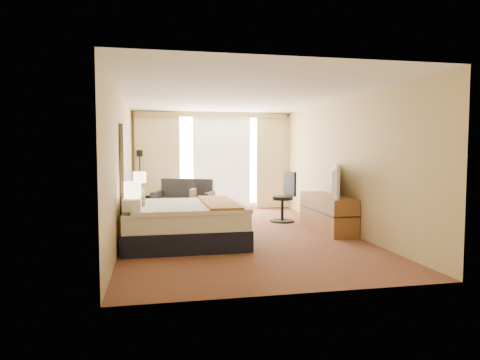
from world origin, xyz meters
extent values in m
cube|color=#55181A|center=(0.00, 0.00, 0.00)|extent=(4.20, 7.00, 0.02)
cube|color=silver|center=(0.00, 0.00, 2.60)|extent=(4.20, 7.00, 0.02)
cube|color=tan|center=(0.00, 3.50, 1.30)|extent=(4.20, 0.02, 2.60)
cube|color=tan|center=(0.00, -3.50, 1.30)|extent=(4.20, 0.02, 2.60)
cube|color=tan|center=(-2.10, 0.00, 1.30)|extent=(0.02, 7.00, 2.60)
cube|color=tan|center=(2.10, 0.00, 1.30)|extent=(0.02, 7.00, 2.60)
cube|color=black|center=(-2.06, 0.20, 1.28)|extent=(0.06, 1.85, 1.50)
cube|color=brown|center=(-1.87, -1.05, 0.28)|extent=(0.45, 0.52, 0.55)
cube|color=brown|center=(-1.87, 1.45, 0.28)|extent=(0.45, 0.52, 0.55)
cube|color=brown|center=(1.83, 0.00, 0.35)|extent=(0.50, 1.80, 0.70)
cube|color=white|center=(0.25, 3.47, 1.32)|extent=(2.30, 0.02, 2.30)
cube|color=beige|center=(-1.45, 3.38, 1.27)|extent=(1.15, 0.09, 2.50)
cube|color=beige|center=(1.65, 3.38, 1.27)|extent=(0.90, 0.09, 2.50)
cube|color=white|center=(0.25, 3.43, 1.27)|extent=(1.55, 0.04, 2.50)
cube|color=tan|center=(0.00, 3.34, 2.52)|extent=(4.00, 0.16, 0.12)
cube|color=black|center=(-1.05, -0.65, 0.17)|extent=(2.01, 1.82, 0.34)
cube|color=white|center=(-1.05, -0.65, 0.48)|extent=(1.97, 1.77, 0.29)
cube|color=white|center=(-0.97, -0.65, 0.65)|extent=(1.84, 1.84, 0.07)
cube|color=#BA792B|center=(-0.46, -0.65, 0.70)|extent=(0.53, 1.84, 0.04)
cube|color=white|center=(-1.88, -1.09, 0.77)|extent=(0.27, 0.75, 0.17)
cube|color=white|center=(-1.88, -0.21, 0.77)|extent=(0.27, 0.75, 0.17)
cube|color=beige|center=(-1.75, -0.65, 0.81)|extent=(0.10, 0.40, 0.35)
cube|color=#50161E|center=(-0.85, 2.45, 0.13)|extent=(1.60, 1.23, 0.25)
cube|color=#2E2E33|center=(-0.87, 2.40, 0.33)|extent=(1.45, 1.05, 0.16)
cube|color=#2E2E33|center=(-0.74, 2.73, 0.61)|extent=(1.28, 0.61, 0.56)
cube|color=#2E2E33|center=(-1.46, 2.69, 0.36)|extent=(0.37, 0.74, 0.46)
cube|color=#2E2E33|center=(-0.23, 2.21, 0.36)|extent=(0.37, 0.74, 0.46)
cube|color=beige|center=(-0.63, 2.31, 0.51)|extent=(0.21, 0.36, 0.32)
cube|color=black|center=(-1.90, 3.30, 0.01)|extent=(0.20, 0.20, 0.02)
cylinder|color=black|center=(-1.90, 3.30, 0.73)|extent=(0.03, 0.03, 1.42)
cube|color=black|center=(-1.90, 3.30, 1.52)|extent=(0.15, 0.15, 0.17)
cylinder|color=black|center=(1.25, 1.15, 0.02)|extent=(0.54, 0.54, 0.03)
cylinder|color=black|center=(1.25, 1.15, 0.28)|extent=(0.06, 0.06, 0.49)
cylinder|color=black|center=(1.25, 1.15, 0.53)|extent=(0.48, 0.48, 0.08)
cube|color=black|center=(1.44, 1.21, 0.84)|extent=(0.17, 0.43, 0.54)
cube|color=black|center=(-1.88, -1.08, 0.57)|extent=(0.09, 0.09, 0.04)
cylinder|color=black|center=(-1.88, -1.08, 0.75)|extent=(0.03, 0.03, 0.33)
cylinder|color=#FFEBBF|center=(-1.88, -1.08, 0.99)|extent=(0.26, 0.26, 0.23)
cube|color=black|center=(-1.85, 1.53, 0.57)|extent=(0.10, 0.10, 0.04)
cylinder|color=black|center=(-1.85, 1.53, 0.76)|extent=(0.03, 0.03, 0.34)
cylinder|color=#FFEBBF|center=(-1.85, 1.53, 1.01)|extent=(0.27, 0.27, 0.23)
cube|color=#8AA8D6|center=(-1.88, -1.22, 0.61)|extent=(0.15, 0.15, 0.11)
cube|color=black|center=(-1.75, 1.42, 0.59)|extent=(0.23, 0.20, 0.08)
imported|color=black|center=(1.78, -0.28, 1.01)|extent=(0.54, 1.06, 0.62)
camera|label=1|loc=(-1.55, -7.94, 1.60)|focal=32.00mm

